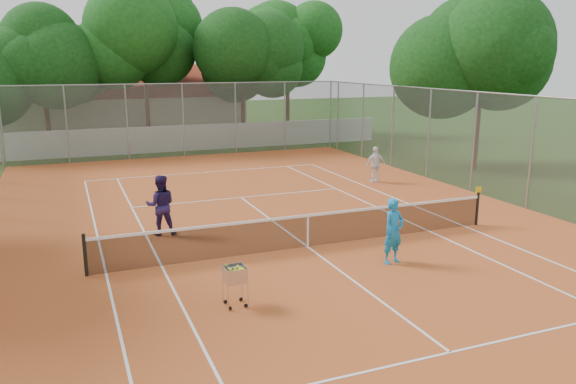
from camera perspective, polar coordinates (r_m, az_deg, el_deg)
name	(u,v)px	position (r m, az deg, el deg)	size (l,w,h in m)	color
ground	(308,248)	(16.03, 2.01, -5.67)	(120.00, 120.00, 0.00)	#1A380F
court_pad	(308,247)	(16.02, 2.01, -5.63)	(18.00, 34.00, 0.02)	#B85523
court_lines	(308,247)	(16.02, 2.01, -5.59)	(10.98, 23.78, 0.01)	white
tennis_net	(308,230)	(15.87, 2.02, -3.92)	(11.88, 0.10, 0.98)	black
perimeter_fence	(308,179)	(15.50, 2.07, 1.35)	(18.00, 34.00, 4.00)	slate
boundary_wall	(177,138)	(33.73, -11.19, 5.36)	(26.00, 0.30, 1.50)	silver
clubhouse	(123,103)	(43.17, -16.46, 8.66)	(16.40, 9.00, 4.40)	beige
tropical_trees	(165,64)	(36.39, -12.41, 12.57)	(29.00, 19.00, 10.00)	black
player_near	(393,231)	(14.79, 10.67, -3.92)	(0.63, 0.41, 1.73)	#1680C3
player_far_left	(161,205)	(17.32, -12.80, -1.31)	(0.89, 0.70, 1.84)	#241848
player_far_right	(375,164)	(24.66, 8.88, 2.79)	(0.92, 0.38, 1.56)	white
ball_hopper	(235,285)	(12.19, -5.39, -9.35)	(0.47, 0.47, 0.98)	silver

